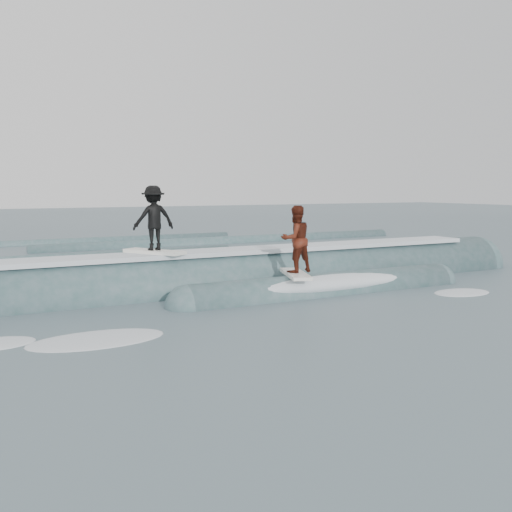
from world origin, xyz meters
name	(u,v)px	position (x,y,z in m)	size (l,w,h in m)	color
ground	(326,316)	(0.00, 0.00, 0.00)	(160.00, 160.00, 0.00)	#3F525D
breaking_wave	(254,286)	(0.28, 4.42, 0.04)	(23.36, 3.94, 2.33)	#335555
surfer_black	(154,220)	(-2.88, 4.76, 2.22)	(1.51, 1.99, 2.00)	white
surfer_red	(296,242)	(0.67, 2.56, 1.61)	(1.17, 2.07, 2.05)	white
whitewater	(322,321)	(-0.43, -0.43, 0.00)	(15.24, 5.41, 0.10)	white
far_swells	(119,249)	(-0.69, 17.65, 0.00)	(35.17, 8.65, 0.80)	#335555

